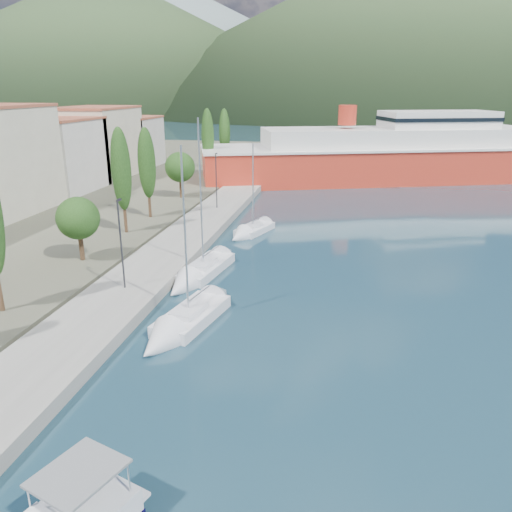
# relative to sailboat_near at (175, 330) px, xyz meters

# --- Properties ---
(ground) EXTENTS (1400.00, 1400.00, 0.00)m
(ground) POSITION_rel_sailboat_near_xyz_m (3.86, 110.87, -0.31)
(ground) COLOR #1D3B4A
(quay) EXTENTS (5.00, 88.00, 0.80)m
(quay) POSITION_rel_sailboat_near_xyz_m (-5.14, 16.87, 0.09)
(quay) COLOR gray
(quay) RESTS_ON ground
(hills_far) EXTENTS (1480.00, 900.00, 180.00)m
(hills_far) POSITION_rel_sailboat_near_xyz_m (142.45, 609.60, 77.08)
(hills_far) COLOR slate
(hills_far) RESTS_ON ground
(hills_near) EXTENTS (1010.00, 520.00, 115.00)m
(hills_near) POSITION_rel_sailboat_near_xyz_m (101.90, 363.37, 48.86)
(hills_near) COLOR #324928
(hills_near) RESTS_ON ground
(town_buildings) EXTENTS (9.20, 69.20, 11.30)m
(town_buildings) POSITION_rel_sailboat_near_xyz_m (-28.14, 27.77, 5.25)
(town_buildings) COLOR beige
(town_buildings) RESTS_ON land_strip
(tree_row) EXTENTS (3.66, 63.59, 10.20)m
(tree_row) POSITION_rel_sailboat_near_xyz_m (-11.05, 23.47, 5.39)
(tree_row) COLOR #47301E
(tree_row) RESTS_ON land_strip
(lamp_posts) EXTENTS (0.15, 47.38, 6.06)m
(lamp_posts) POSITION_rel_sailboat_near_xyz_m (-5.14, 4.95, 3.77)
(lamp_posts) COLOR #2D2D33
(lamp_posts) RESTS_ON quay
(sailboat_near) EXTENTS (4.06, 8.46, 11.69)m
(sailboat_near) POSITION_rel_sailboat_near_xyz_m (0.00, 0.00, 0.00)
(sailboat_near) COLOR silver
(sailboat_near) RESTS_ON ground
(sailboat_mid) EXTENTS (3.67, 9.01, 12.60)m
(sailboat_mid) POSITION_rel_sailboat_near_xyz_m (-1.53, 8.29, -0.01)
(sailboat_mid) COLOR silver
(sailboat_mid) RESTS_ON ground
(sailboat_far) EXTENTS (4.10, 6.80, 9.53)m
(sailboat_far) POSITION_rel_sailboat_near_xyz_m (-0.10, 20.72, -0.04)
(sailboat_far) COLOR silver
(sailboat_far) RESTS_ON ground
(ferry) EXTENTS (60.43, 30.81, 11.82)m
(ferry) POSITION_rel_sailboat_near_xyz_m (16.48, 55.59, 3.28)
(ferry) COLOR red
(ferry) RESTS_ON ground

